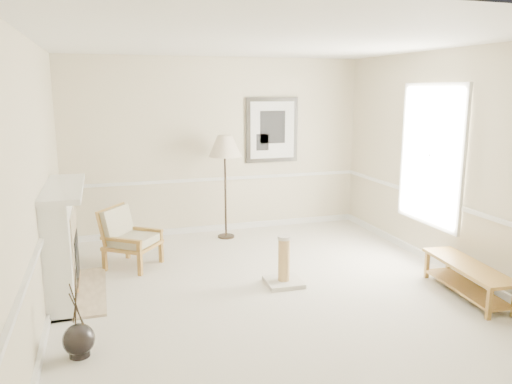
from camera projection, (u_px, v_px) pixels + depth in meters
ground at (270, 290)px, 6.03m from camera, size 5.50×5.50×0.00m
room at (280, 135)px, 5.76m from camera, size 5.04×5.54×2.92m
fireplace at (63, 243)px, 5.78m from camera, size 0.64×1.64×1.31m
floor_vase at (79, 340)px, 4.51m from camera, size 0.29×0.29×0.84m
armchair at (127, 235)px, 6.78m from camera, size 0.89×0.88×0.82m
floor_lamp at (225, 149)px, 7.89m from camera, size 0.62×0.62×1.67m
bench at (467, 275)px, 5.83m from camera, size 0.53×1.37×0.38m
scratching_post at (284, 269)px, 6.17m from camera, size 0.46×0.46×0.63m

